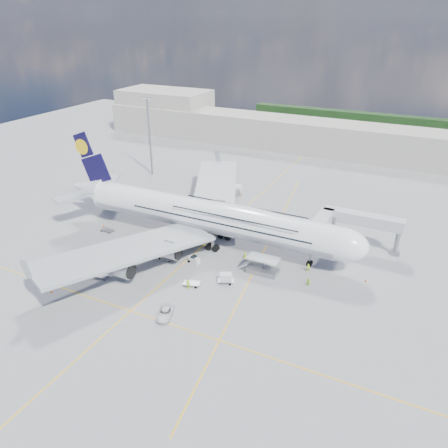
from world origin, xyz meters
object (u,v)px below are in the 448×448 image
at_px(catering_truck_outer, 229,187).
at_px(crew_wing, 104,261).
at_px(catering_truck_inner, 211,196).
at_px(crew_van, 245,255).
at_px(airliner, 208,216).
at_px(service_van, 165,313).
at_px(dolly_row_a, 101,276).
at_px(cone_wing_left_outer, 241,194).
at_px(dolly_back, 107,230).
at_px(crew_tug, 188,284).
at_px(cone_nose, 366,281).
at_px(dolly_row_b, 97,259).
at_px(dolly_nose_far, 192,283).
at_px(jet_bridge, 346,222).
at_px(dolly_nose_near, 226,278).
at_px(cone_tail, 103,226).
at_px(cargo_loader, 262,268).
at_px(dolly_row_c, 166,258).
at_px(crew_nose, 308,268).
at_px(cone_wing_right_inner, 179,253).
at_px(crew_loader, 308,282).
at_px(cone_wing_left_inner, 195,221).
at_px(baggage_tug, 194,260).
at_px(light_mast, 150,135).
at_px(cone_wing_right_outer, 51,291).

xyz_separation_m(catering_truck_outer, crew_wing, (-6.45, -49.39, -1.14)).
distance_m(catering_truck_inner, crew_van, 32.50).
bearing_deg(airliner, service_van, -77.47).
height_order(dolly_row_a, cone_wing_left_outer, cone_wing_left_outer).
bearing_deg(service_van, dolly_back, 126.29).
relative_size(airliner, crew_tug, 39.33).
relative_size(service_van, cone_nose, 9.17).
height_order(dolly_row_b, dolly_nose_far, dolly_nose_far).
relative_size(jet_bridge, dolly_nose_far, 4.98).
relative_size(dolly_back, dolly_nose_near, 0.91).
xyz_separation_m(dolly_nose_near, cone_tail, (-39.38, 9.26, -0.81)).
xyz_separation_m(cargo_loader, cone_tail, (-44.65, 2.57, -0.96)).
height_order(dolly_row_c, crew_nose, crew_nose).
relative_size(cargo_loader, dolly_row_c, 2.50).
relative_size(cone_wing_left_outer, cone_wing_right_inner, 1.14).
distance_m(crew_loader, cone_nose, 12.18).
relative_size(cone_wing_left_inner, cone_tail, 0.96).
bearing_deg(crew_loader, cargo_loader, -147.06).
xyz_separation_m(dolly_row_a, crew_loader, (39.27, 15.78, 0.52)).
bearing_deg(airliner, cone_tail, -170.84).
xyz_separation_m(dolly_back, baggage_tug, (26.99, -3.52, 0.38)).
bearing_deg(dolly_row_a, crew_wing, 119.85).
bearing_deg(dolly_back, light_mast, 112.83).
bearing_deg(crew_tug, dolly_row_b, 161.16).
bearing_deg(crew_nose, dolly_row_c, 143.73).
height_order(cone_wing_left_inner, cone_tail, cone_tail).
xyz_separation_m(dolly_nose_far, cone_wing_right_outer, (-23.38, -14.41, -0.10)).
relative_size(dolly_row_a, cone_wing_left_inner, 5.55).
distance_m(dolly_row_a, catering_truck_inner, 45.05).
bearing_deg(cone_tail, cone_wing_left_outer, 57.22).
relative_size(dolly_row_a, dolly_row_c, 0.92).
bearing_deg(crew_van, crew_loader, -154.28).
height_order(service_van, crew_loader, crew_loader).
bearing_deg(cone_wing_right_inner, jet_bridge, 30.01).
xyz_separation_m(airliner, cone_nose, (36.83, -1.05, -6.59)).
relative_size(dolly_nose_near, catering_truck_outer, 0.45).
bearing_deg(dolly_nose_far, dolly_nose_near, 16.72).
xyz_separation_m(cone_wing_left_outer, cone_wing_right_outer, (-12.52, -62.94, -0.02)).
bearing_deg(service_van, catering_truck_outer, 86.09).
height_order(dolly_row_c, service_van, service_van).
bearing_deg(service_van, cone_tail, 126.45).
distance_m(cargo_loader, service_van, 23.77).
bearing_deg(catering_truck_outer, crew_nose, -18.60).
xyz_separation_m(dolly_nose_far, cone_tail, (-33.64, 13.16, -0.10)).
bearing_deg(light_mast, cone_wing_left_inner, -39.96).
relative_size(cone_nose, cone_wing_left_inner, 1.02).
height_order(cargo_loader, crew_tug, cargo_loader).
xyz_separation_m(crew_nose, crew_tug, (-19.55, -16.71, 0.07)).
height_order(dolly_back, crew_van, crew_van).
bearing_deg(dolly_row_b, cone_wing_left_inner, 55.89).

